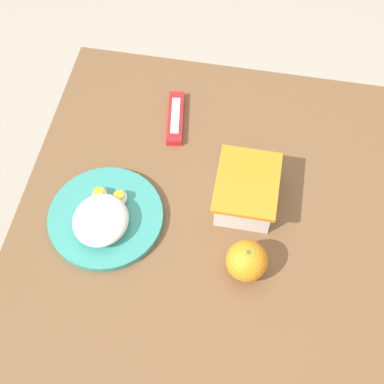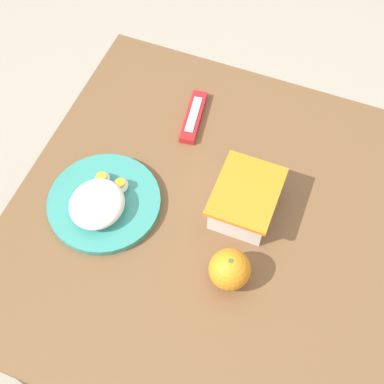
{
  "view_description": "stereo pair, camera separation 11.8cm",
  "coord_description": "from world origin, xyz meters",
  "px_view_note": "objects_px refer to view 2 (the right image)",
  "views": [
    {
      "loc": [
        0.56,
        0.04,
        1.8
      ],
      "look_at": [
        -0.03,
        -0.07,
        0.78
      ],
      "focal_mm": 50.0,
      "sensor_mm": 36.0,
      "label": 1
    },
    {
      "loc": [
        0.53,
        0.15,
        1.8
      ],
      "look_at": [
        -0.03,
        -0.07,
        0.78
      ],
      "focal_mm": 50.0,
      "sensor_mm": 36.0,
      "label": 2
    }
  ],
  "objects_px": {
    "rice_plate": "(102,202)",
    "candy_bar": "(194,117)",
    "orange_fruit": "(230,269)",
    "food_container": "(245,201)"
  },
  "relations": [
    {
      "from": "food_container",
      "to": "orange_fruit",
      "type": "xyz_separation_m",
      "value": [
        0.17,
        0.02,
        0.01
      ]
    },
    {
      "from": "food_container",
      "to": "orange_fruit",
      "type": "bearing_deg",
      "value": 7.53
    },
    {
      "from": "food_container",
      "to": "candy_bar",
      "type": "relative_size",
      "value": 1.06
    },
    {
      "from": "food_container",
      "to": "orange_fruit",
      "type": "height_order",
      "value": "orange_fruit"
    },
    {
      "from": "rice_plate",
      "to": "candy_bar",
      "type": "distance_m",
      "value": 0.32
    },
    {
      "from": "orange_fruit",
      "to": "candy_bar",
      "type": "xyz_separation_m",
      "value": [
        -0.36,
        -0.22,
        -0.03
      ]
    },
    {
      "from": "food_container",
      "to": "orange_fruit",
      "type": "distance_m",
      "value": 0.17
    },
    {
      "from": "food_container",
      "to": "orange_fruit",
      "type": "relative_size",
      "value": 1.98
    },
    {
      "from": "rice_plate",
      "to": "candy_bar",
      "type": "relative_size",
      "value": 1.58
    },
    {
      "from": "rice_plate",
      "to": "candy_bar",
      "type": "height_order",
      "value": "rice_plate"
    }
  ]
}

